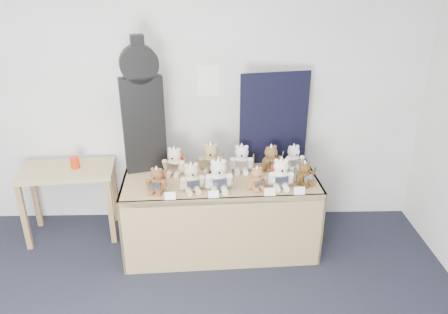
{
  "coord_description": "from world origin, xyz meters",
  "views": [
    {
      "loc": [
        0.92,
        -1.63,
        2.54
      ],
      "look_at": [
        1.0,
        1.8,
        0.99
      ],
      "focal_mm": 35.0,
      "sensor_mm": 36.0,
      "label": 1
    }
  ],
  "objects_px": {
    "teddy_front_end": "(305,174)",
    "teddy_back_right": "(271,159)",
    "display_table": "(221,198)",
    "teddy_front_right": "(257,179)",
    "teddy_front_left": "(192,178)",
    "teddy_front_centre": "(219,176)",
    "guitar_case": "(142,108)",
    "teddy_back_centre_right": "(242,159)",
    "red_cup": "(75,162)",
    "teddy_front_far_left": "(157,181)",
    "side_table": "(68,180)",
    "teddy_back_end": "(293,158)",
    "teddy_front_far_right": "(281,174)",
    "teddy_back_centre_left": "(211,158)",
    "teddy_back_left": "(175,162)"
  },
  "relations": [
    {
      "from": "display_table",
      "to": "teddy_front_left",
      "type": "relative_size",
      "value": 6.19
    },
    {
      "from": "teddy_back_left",
      "to": "teddy_back_end",
      "type": "xyz_separation_m",
      "value": [
        1.11,
        0.08,
        -0.01
      ]
    },
    {
      "from": "guitar_case",
      "to": "teddy_back_left",
      "type": "distance_m",
      "value": 0.57
    },
    {
      "from": "teddy_front_far_left",
      "to": "teddy_back_right",
      "type": "xyz_separation_m",
      "value": [
        1.02,
        0.38,
        0.01
      ]
    },
    {
      "from": "teddy_back_end",
      "to": "display_table",
      "type": "bearing_deg",
      "value": -174.84
    },
    {
      "from": "guitar_case",
      "to": "teddy_front_right",
      "type": "relative_size",
      "value": 5.39
    },
    {
      "from": "red_cup",
      "to": "teddy_front_far_left",
      "type": "xyz_separation_m",
      "value": [
        0.84,
        -0.5,
        0.05
      ]
    },
    {
      "from": "side_table",
      "to": "teddy_back_end",
      "type": "xyz_separation_m",
      "value": [
        2.16,
        -0.05,
        0.24
      ]
    },
    {
      "from": "display_table",
      "to": "teddy_front_far_left",
      "type": "xyz_separation_m",
      "value": [
        -0.55,
        -0.15,
        0.26
      ]
    },
    {
      "from": "guitar_case",
      "to": "teddy_front_left",
      "type": "height_order",
      "value": "guitar_case"
    },
    {
      "from": "teddy_front_left",
      "to": "teddy_front_far_right",
      "type": "height_order",
      "value": "teddy_front_far_right"
    },
    {
      "from": "guitar_case",
      "to": "teddy_front_far_left",
      "type": "bearing_deg",
      "value": -86.9
    },
    {
      "from": "side_table",
      "to": "teddy_back_left",
      "type": "bearing_deg",
      "value": -13.65
    },
    {
      "from": "teddy_front_centre",
      "to": "guitar_case",
      "type": "bearing_deg",
      "value": 142.82
    },
    {
      "from": "display_table",
      "to": "teddy_front_right",
      "type": "height_order",
      "value": "teddy_front_right"
    },
    {
      "from": "teddy_front_left",
      "to": "teddy_back_centre_left",
      "type": "relative_size",
      "value": 0.93
    },
    {
      "from": "red_cup",
      "to": "teddy_front_far_right",
      "type": "distance_m",
      "value": 1.95
    },
    {
      "from": "teddy_front_centre",
      "to": "teddy_back_centre_left",
      "type": "distance_m",
      "value": 0.38
    },
    {
      "from": "teddy_front_right",
      "to": "teddy_back_centre_right",
      "type": "height_order",
      "value": "teddy_back_centre_right"
    },
    {
      "from": "teddy_back_centre_left",
      "to": "teddy_back_end",
      "type": "xyz_separation_m",
      "value": [
        0.78,
        0.03,
        -0.02
      ]
    },
    {
      "from": "guitar_case",
      "to": "teddy_back_left",
      "type": "relative_size",
      "value": 4.19
    },
    {
      "from": "teddy_back_centre_left",
      "to": "teddy_back_end",
      "type": "relative_size",
      "value": 1.18
    },
    {
      "from": "teddy_front_end",
      "to": "teddy_back_centre_right",
      "type": "relative_size",
      "value": 0.82
    },
    {
      "from": "teddy_front_left",
      "to": "red_cup",
      "type": "bearing_deg",
      "value": 143.27
    },
    {
      "from": "teddy_front_right",
      "to": "display_table",
      "type": "bearing_deg",
      "value": 135.78
    },
    {
      "from": "teddy_front_right",
      "to": "teddy_front_end",
      "type": "distance_m",
      "value": 0.43
    },
    {
      "from": "side_table",
      "to": "teddy_front_far_left",
      "type": "xyz_separation_m",
      "value": [
        0.93,
        -0.48,
        0.23
      ]
    },
    {
      "from": "side_table",
      "to": "red_cup",
      "type": "xyz_separation_m",
      "value": [
        0.08,
        0.02,
        0.18
      ]
    },
    {
      "from": "teddy_front_far_left",
      "to": "teddy_front_right",
      "type": "distance_m",
      "value": 0.85
    },
    {
      "from": "teddy_front_centre",
      "to": "teddy_back_centre_right",
      "type": "xyz_separation_m",
      "value": [
        0.22,
        0.36,
        -0.01
      ]
    },
    {
      "from": "teddy_front_left",
      "to": "teddy_front_end",
      "type": "bearing_deg",
      "value": -8.12
    },
    {
      "from": "display_table",
      "to": "teddy_back_right",
      "type": "xyz_separation_m",
      "value": [
        0.47,
        0.23,
        0.27
      ]
    },
    {
      "from": "display_table",
      "to": "teddy_back_left",
      "type": "bearing_deg",
      "value": 153.07
    },
    {
      "from": "teddy_front_end",
      "to": "teddy_back_right",
      "type": "xyz_separation_m",
      "value": [
        -0.26,
        0.28,
        0.02
      ]
    },
    {
      "from": "teddy_back_centre_right",
      "to": "guitar_case",
      "type": "bearing_deg",
      "value": -179.91
    },
    {
      "from": "display_table",
      "to": "guitar_case",
      "type": "distance_m",
      "value": 1.07
    },
    {
      "from": "teddy_front_right",
      "to": "teddy_back_left",
      "type": "bearing_deg",
      "value": 134.76
    },
    {
      "from": "red_cup",
      "to": "teddy_back_centre_left",
      "type": "relative_size",
      "value": 0.35
    },
    {
      "from": "teddy_front_left",
      "to": "teddy_front_centre",
      "type": "bearing_deg",
      "value": -11.52
    },
    {
      "from": "red_cup",
      "to": "teddy_back_right",
      "type": "distance_m",
      "value": 1.87
    },
    {
      "from": "teddy_front_far_left",
      "to": "teddy_front_far_right",
      "type": "height_order",
      "value": "teddy_front_far_right"
    },
    {
      "from": "teddy_front_left",
      "to": "teddy_back_left",
      "type": "distance_m",
      "value": 0.37
    },
    {
      "from": "red_cup",
      "to": "teddy_front_centre",
      "type": "bearing_deg",
      "value": -19.25
    },
    {
      "from": "display_table",
      "to": "guitar_case",
      "type": "xyz_separation_m",
      "value": [
        -0.69,
        0.28,
        0.77
      ]
    },
    {
      "from": "display_table",
      "to": "red_cup",
      "type": "bearing_deg",
      "value": 163.04
    },
    {
      "from": "teddy_front_right",
      "to": "teddy_front_far_right",
      "type": "relative_size",
      "value": 0.76
    },
    {
      "from": "teddy_front_right",
      "to": "teddy_front_left",
      "type": "bearing_deg",
      "value": 159.66
    },
    {
      "from": "teddy_back_left",
      "to": "teddy_front_centre",
      "type": "bearing_deg",
      "value": -26.94
    },
    {
      "from": "teddy_front_end",
      "to": "teddy_back_centre_left",
      "type": "bearing_deg",
      "value": 133.81
    },
    {
      "from": "teddy_front_far_left",
      "to": "teddy_front_far_right",
      "type": "relative_size",
      "value": 0.84
    }
  ]
}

